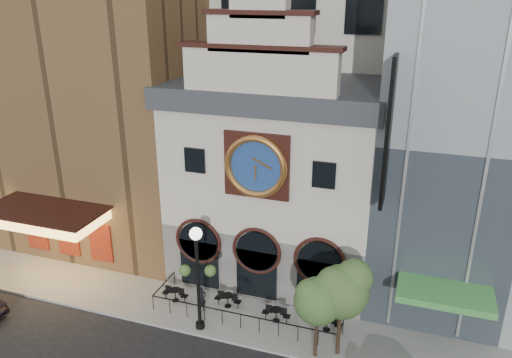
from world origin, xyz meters
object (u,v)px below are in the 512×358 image
Objects in this scene: bistro_2 at (276,314)px; pedestrian at (202,299)px; bistro_1 at (228,299)px; tree_right at (343,288)px; lamppost at (197,268)px; bistro_0 at (175,294)px; bistro_3 at (327,323)px; tree_left at (319,297)px.

pedestrian is (-4.26, -0.45, 0.32)m from bistro_2.
tree_right is at bearing -15.41° from bistro_1.
pedestrian is 0.26× the size of lamppost.
bistro_1 is at bearing 8.68° from bistro_0.
bistro_2 is at bearing 8.95° from lamppost.
bistro_0 is 1.00× the size of bistro_3.
lamppost is (-0.70, -2.27, 3.25)m from bistro_1.
lamppost reaches higher than pedestrian.
tree_left is at bearing -12.30° from bistro_0.
lamppost is at bearing -124.93° from pedestrian.
bistro_0 and bistro_1 have the same top height.
bistro_0 is at bearing -171.32° from bistro_1.
bistro_3 is 0.26× the size of lamppost.
tree_right reaches higher than tree_left.
bistro_0 is at bearing 167.70° from tree_left.
tree_left is at bearing -68.38° from pedestrian.
pedestrian reaches higher than bistro_2.
bistro_1 is at bearing 55.10° from lamppost.
tree_left reaches higher than bistro_0.
bistro_1 is 0.26× the size of lamppost.
lamppost is at bearing -107.21° from bistro_1.
bistro_1 and bistro_3 have the same top height.
lamppost is at bearing -176.78° from tree_right.
lamppost is at bearing -36.52° from bistro_0.
tree_right reaches higher than bistro_3.
bistro_3 is at bearing 2.70° from bistro_2.
bistro_3 is (2.79, 0.13, 0.00)m from bistro_2.
tree_right is (3.70, -1.45, 3.36)m from bistro_2.
tree_right is (6.72, -1.85, 3.36)m from bistro_1.
bistro_1 is at bearing 164.59° from tree_right.
pedestrian is at bearing -173.92° from bistro_2.
tree_right reaches higher than bistro_1.
bistro_2 is (6.14, 0.07, 0.00)m from bistro_0.
tree_right reaches higher than pedestrian.
lamppost is (0.54, -1.41, 2.93)m from pedestrian.
lamppost reaches higher than bistro_3.
bistro_2 is at bearing 143.33° from tree_left.
bistro_3 is at bearing -2.68° from bistro_1.
pedestrian is 0.34× the size of tree_left.
bistro_3 is 0.34× the size of tree_left.
tree_right reaches higher than bistro_2.
tree_right is (7.96, -0.99, 3.05)m from pedestrian.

